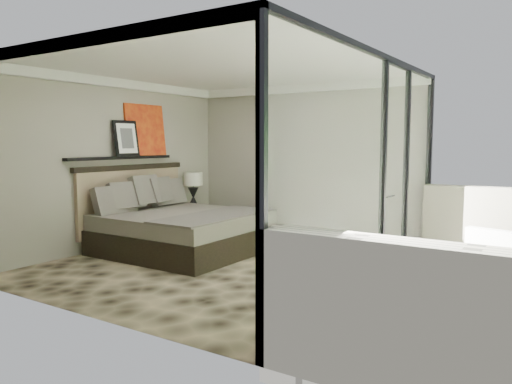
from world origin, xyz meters
The scene contains 13 objects.
floor centered at (0.00, 0.00, 0.00)m, with size 5.00×5.00×0.00m, color black.
ceiling centered at (0.00, 0.00, 2.79)m, with size 4.50×5.00×0.02m, color silver.
back_wall centered at (0.00, 2.49, 1.40)m, with size 4.50×0.02×2.80m, color gray.
left_wall centered at (-2.24, 0.00, 1.40)m, with size 0.02×5.00×2.80m, color gray.
glass_wall centered at (2.25, 0.00, 1.40)m, with size 0.08×5.00×2.80m, color white.
terrace_slab centered at (3.75, 0.00, -0.06)m, with size 3.00×5.00×0.12m, color beige.
picture_ledge centered at (-2.18, 0.10, 1.50)m, with size 0.12×2.20×0.05m, color black.
bed centered at (-1.14, 0.32, 0.38)m, with size 2.36×2.28×1.31m.
nightstand centered at (-1.98, 1.72, 0.24)m, with size 0.48×0.48×0.48m, color black.
table_lamp centered at (-1.95, 1.66, 0.94)m, with size 0.36×0.36×0.67m.
abstract_canvas centered at (-2.19, 0.67, 1.97)m, with size 0.04×0.90×0.90m, color #A1390D.
framed_print centered at (-2.14, 0.17, 1.82)m, with size 0.03×0.50×0.60m, color black.
lounger centered at (3.33, 0.22, 0.22)m, with size 1.31×1.94×0.69m.
Camera 1 is at (4.29, -5.67, 1.76)m, focal length 35.00 mm.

